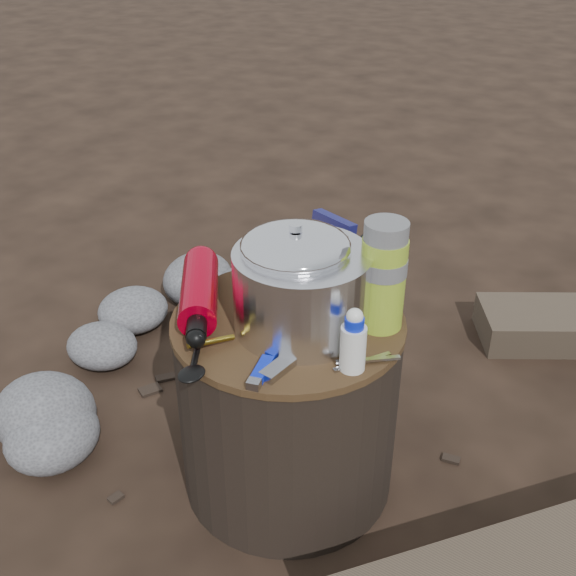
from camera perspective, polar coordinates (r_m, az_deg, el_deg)
The scene contains 15 objects.
ground at distance 1.60m, azimuth 0.00°, elevation -14.91°, with size 60.00×60.00×0.00m, color black.
stump at distance 1.47m, azimuth 0.00°, elevation -9.29°, with size 0.44×0.44×0.41m, color black.
rock_ring at distance 1.90m, azimuth -10.53°, elevation -3.81°, with size 0.41×0.89×0.18m, color #5C5C61, non-canonical shape.
foil_windscreen at distance 1.29m, azimuth 1.12°, elevation -0.18°, with size 0.25×0.25×0.15m, color silver.
camping_pot at distance 1.28m, azimuth 0.60°, elevation 0.83°, with size 0.19×0.19×0.19m, color white.
fuel_bottle at distance 1.37m, azimuth -7.19°, elevation -0.22°, with size 0.07×0.30×0.07m, color #A80017, non-canonical shape.
thermos at distance 1.29m, azimuth 7.68°, elevation 0.97°, with size 0.08×0.08×0.21m, color #96B62A.
travel_mug at distance 1.37m, azimuth 7.53°, elevation 1.17°, with size 0.09×0.09×0.13m, color black.
stuff_sack at distance 1.48m, azimuth 0.60°, elevation 3.24°, with size 0.16×0.13×0.11m, color #E6A103.
food_pouch at distance 1.46m, azimuth 3.47°, elevation 3.26°, with size 0.11×0.02×0.13m, color #161656.
lighter at distance 1.20m, azimuth -2.09°, elevation -6.57°, with size 0.02×0.09×0.02m, color #0D23CC.
multitool at distance 1.22m, azimuth -0.34°, elevation -6.18°, with size 0.03×0.10×0.01m, color #A0A0A5.
pot_grabber at distance 1.23m, azimuth 6.03°, elevation -5.87°, with size 0.03×0.11×0.01m, color #A0A0A5, non-canonical shape.
spork at distance 1.27m, azimuth -7.32°, elevation -4.75°, with size 0.04×0.17×0.01m, color black, non-canonical shape.
squeeze_bottle at distance 1.19m, azimuth 5.29°, elevation -4.44°, with size 0.04×0.04×0.11m, color white.
Camera 1 is at (0.59, -0.96, 1.15)m, focal length 43.99 mm.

